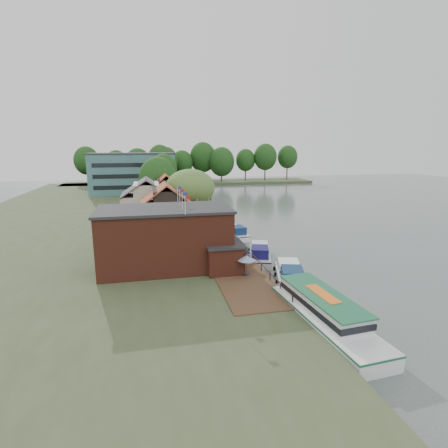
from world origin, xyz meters
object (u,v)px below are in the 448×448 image
pub (182,237)px  cruiser_0 (290,273)px  cottage_c (166,194)px  umbrella_2 (236,247)px  umbrella_1 (242,258)px  umbrella_4 (223,235)px  cruiser_3 (226,221)px  cruiser_1 (260,252)px  swan (290,301)px  cottage_b (147,201)px  umbrella_3 (226,242)px  tour_boat (326,313)px  hotel_block (133,173)px  cruiser_2 (234,231)px  cottage_a (166,210)px  umbrella_0 (247,266)px  willow (190,199)px

pub → cruiser_0: (11.53, -5.79, -3.42)m
cottage_c → cruiser_0: cottage_c is taller
cottage_c → umbrella_2: 32.78m
umbrella_1 → umbrella_4: bearing=89.3°
cottage_c → cruiser_3: cottage_c is taller
cruiser_1 → pub: bearing=-147.5°
cottage_c → swan: bearing=-78.0°
cottage_b → swan: 38.43m
cottage_b → umbrella_3: cottage_b is taller
cruiser_3 → tour_boat: 39.56m
hotel_block → tour_boat: bearing=-78.0°
cottage_c → cruiser_1: cottage_c is taller
umbrella_1 → swan: (2.64, -8.34, -2.07)m
umbrella_3 → cruiser_2: 11.43m
cottage_c → umbrella_2: bearing=-77.1°
cruiser_1 → swan: bearing=-78.6°
umbrella_4 → swan: (2.50, -19.64, -2.07)m
cottage_c → cruiser_3: size_ratio=0.87×
hotel_block → swan: 83.77m
cottage_a → swan: cottage_a is taller
cruiser_0 → cruiser_3: 29.45m
cottage_c → cruiser_2: (10.33, -18.22, -4.13)m
umbrella_1 → cruiser_2: size_ratio=0.26×
hotel_block → cruiser_1: size_ratio=2.62×
umbrella_4 → cruiser_3: (3.78, 14.63, -1.11)m
umbrella_0 → cruiser_3: umbrella_0 is taller
cruiser_2 → cruiser_3: bearing=78.2°
hotel_block → cruiser_0: hotel_block is taller
umbrella_0 → umbrella_1: bearing=84.6°
umbrella_4 → cruiser_1: bearing=-57.4°
cruiser_0 → swan: 5.34m
cruiser_2 → umbrella_1: bearing=-109.4°
umbrella_4 → cottage_a: bearing=143.2°
umbrella_2 → swan: umbrella_2 is taller
umbrella_1 → cruiser_0: size_ratio=0.24×
cottage_b → umbrella_0: (10.58, -30.19, -2.96)m
cottage_a → umbrella_0: bearing=-69.4°
cruiser_0 → cruiser_1: cruiser_0 is taller
pub → cruiser_3: (10.78, 23.65, -3.47)m
tour_boat → swan: size_ratio=31.28×
cruiser_2 → tour_boat: 31.69m
umbrella_2 → swan: size_ratio=5.40×
umbrella_1 → swan: 8.99m
umbrella_2 → cruiser_2: umbrella_2 is taller
willow → cruiser_3: 9.57m
umbrella_3 → cottage_b: bearing=117.9°
umbrella_3 → pub: bearing=-142.5°
pub → cottage_c: 34.01m
cruiser_1 → cruiser_0: bearing=-68.5°
hotel_block → umbrella_2: hotel_block is taller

